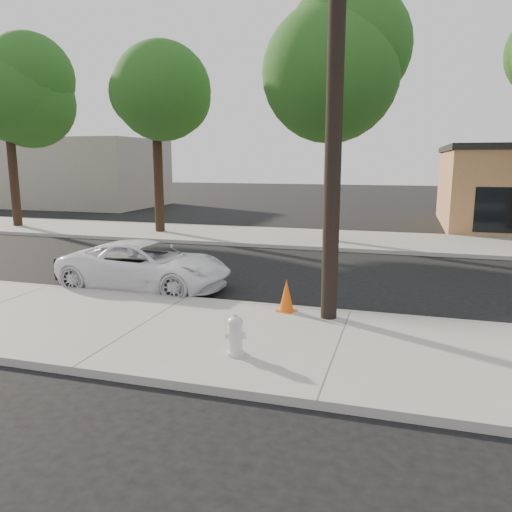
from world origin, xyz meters
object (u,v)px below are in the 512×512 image
(fire_hydrant, at_px, (235,336))
(utility_pole, at_px, (335,96))
(police_cruiser, at_px, (146,265))
(traffic_cone, at_px, (286,296))

(fire_hydrant, bearing_deg, utility_pole, 47.77)
(utility_pole, xyz_separation_m, fire_hydrant, (-1.24, -2.52, -4.22))
(police_cruiser, bearing_deg, utility_pole, -106.27)
(utility_pole, distance_m, police_cruiser, 6.81)
(fire_hydrant, distance_m, traffic_cone, 2.73)
(fire_hydrant, bearing_deg, police_cruiser, 117.90)
(utility_pole, relative_size, police_cruiser, 1.93)
(utility_pole, bearing_deg, fire_hydrant, -116.15)
(traffic_cone, bearing_deg, fire_hydrant, -95.54)
(traffic_cone, bearing_deg, police_cruiser, 161.62)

